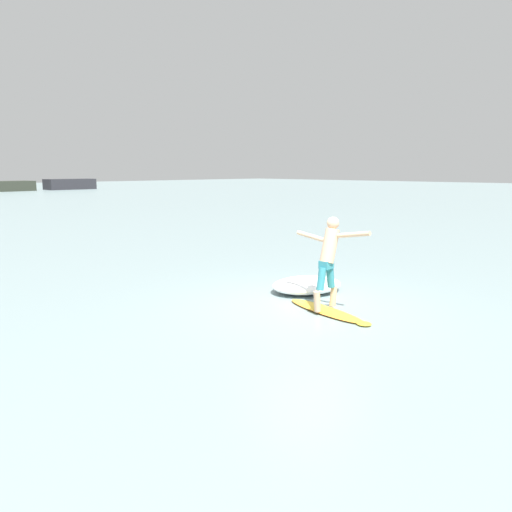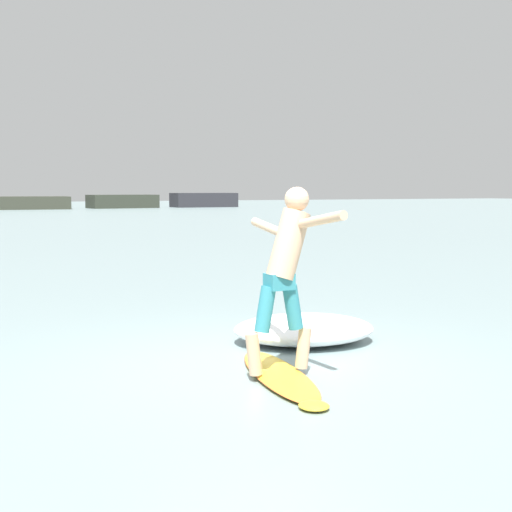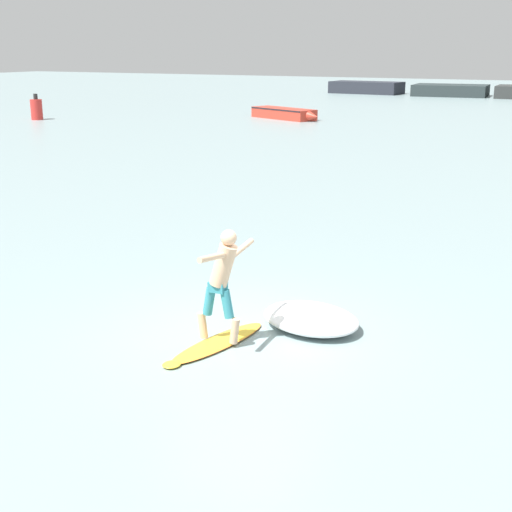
{
  "view_description": "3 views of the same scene",
  "coord_description": "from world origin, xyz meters",
  "px_view_note": "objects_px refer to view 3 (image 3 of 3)",
  "views": [
    {
      "loc": [
        -7.95,
        -6.42,
        2.84
      ],
      "look_at": [
        -0.48,
        1.0,
        0.99
      ],
      "focal_mm": 35.0,
      "sensor_mm": 36.0,
      "label": 1
    },
    {
      "loc": [
        -3.33,
        -6.76,
        1.88
      ],
      "look_at": [
        0.3,
        0.78,
        1.09
      ],
      "focal_mm": 50.0,
      "sensor_mm": 36.0,
      "label": 2
    },
    {
      "loc": [
        5.23,
        -9.65,
        4.55
      ],
      "look_at": [
        -0.28,
        1.06,
        1.01
      ],
      "focal_mm": 50.0,
      "sensor_mm": 36.0,
      "label": 3
    }
  ],
  "objects_px": {
    "surfer": "(222,276)",
    "fishing_boat_near_jetty": "(285,113)",
    "surfboard": "(217,343)",
    "channel_marker_buoy": "(37,109)"
  },
  "relations": [
    {
      "from": "surfer",
      "to": "fishing_boat_near_jetty",
      "type": "xyz_separation_m",
      "value": [
        -14.88,
        34.24,
        -0.78
      ]
    },
    {
      "from": "surfboard",
      "to": "channel_marker_buoy",
      "type": "distance_m",
      "value": 39.2
    },
    {
      "from": "fishing_boat_near_jetty",
      "to": "channel_marker_buoy",
      "type": "bearing_deg",
      "value": -150.89
    },
    {
      "from": "surfboard",
      "to": "fishing_boat_near_jetty",
      "type": "relative_size",
      "value": 0.41
    },
    {
      "from": "surfboard",
      "to": "surfer",
      "type": "xyz_separation_m",
      "value": [
        0.09,
        0.04,
        1.12
      ]
    },
    {
      "from": "surfboard",
      "to": "channel_marker_buoy",
      "type": "height_order",
      "value": "channel_marker_buoy"
    },
    {
      "from": "surfboard",
      "to": "surfer",
      "type": "bearing_deg",
      "value": 24.06
    },
    {
      "from": "surfboard",
      "to": "channel_marker_buoy",
      "type": "relative_size",
      "value": 1.37
    },
    {
      "from": "surfboard",
      "to": "fishing_boat_near_jetty",
      "type": "distance_m",
      "value": 37.34
    },
    {
      "from": "surfer",
      "to": "channel_marker_buoy",
      "type": "relative_size",
      "value": 1.11
    }
  ]
}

